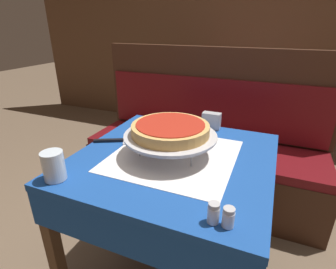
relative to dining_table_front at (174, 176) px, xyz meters
The scene contains 12 objects.
dining_table_front is the anchor object (origin of this frame).
dining_table_rear 1.78m from the dining_table_front, 87.17° to the left, with size 0.83×0.83×0.76m.
booth_bench 0.88m from the dining_table_front, 94.94° to the left, with size 1.77×0.53×1.14m.
back_wall_panel 2.42m from the dining_table_front, 90.00° to the left, with size 6.00×0.04×2.40m, color brown.
pizza_pan_stand 0.20m from the dining_table_front, 169.46° to the left, with size 0.41×0.41×0.10m.
deep_dish_pizza 0.23m from the dining_table_front, 169.46° to the left, with size 0.34×0.34×0.05m.
pizza_server 0.32m from the dining_table_front, behind, with size 0.25×0.16×0.01m.
water_glass_near 0.52m from the dining_table_front, 134.26° to the right, with size 0.08×0.08×0.11m.
salt_shaker 0.46m from the dining_table_front, 53.26° to the right, with size 0.04×0.04×0.07m.
pepper_shaker 0.49m from the dining_table_front, 48.94° to the right, with size 0.04×0.04×0.06m.
napkin_holder 0.42m from the dining_table_front, 79.27° to the left, with size 0.10×0.05×0.09m.
condiment_caddy 1.69m from the dining_table_front, 86.88° to the left, with size 0.14×0.14×0.15m.
Camera 1 is at (0.38, -0.97, 1.30)m, focal length 28.00 mm.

